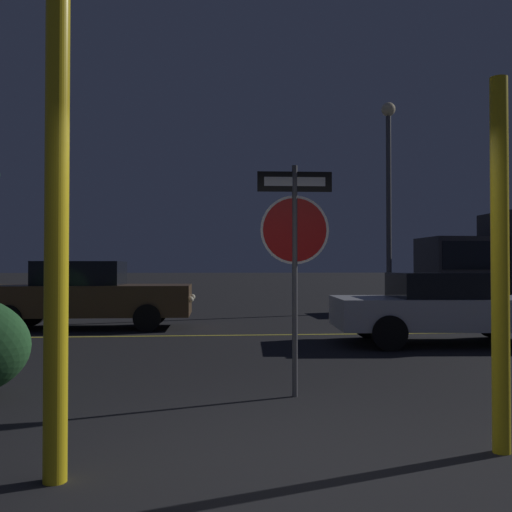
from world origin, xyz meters
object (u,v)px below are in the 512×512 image
object	(u,v)px
yellow_pole_left	(57,234)
yellow_pole_right	(500,264)
stop_sign	(295,235)
passing_car_3	(444,307)
street_lamp	(389,177)
passing_car_2	(86,295)

from	to	relation	value
yellow_pole_left	yellow_pole_right	size ratio (longest dim) A/B	1.14
stop_sign	yellow_pole_left	world-z (taller)	yellow_pole_left
yellow_pole_left	passing_car_3	size ratio (longest dim) A/B	0.77
yellow_pole_right	street_lamp	bearing A→B (deg)	75.38
passing_car_3	street_lamp	distance (m)	8.13
stop_sign	passing_car_2	bearing A→B (deg)	119.45
stop_sign	passing_car_2	distance (m)	8.20
passing_car_3	stop_sign	bearing A→B (deg)	-36.28
stop_sign	street_lamp	size ratio (longest dim) A/B	0.38
stop_sign	street_lamp	distance (m)	12.38
yellow_pole_left	street_lamp	distance (m)	15.26
street_lamp	stop_sign	bearing A→B (deg)	-112.87
passing_car_2	street_lamp	size ratio (longest dim) A/B	0.74
passing_car_3	street_lamp	xyz separation A→B (m)	(1.32, 7.20, 3.55)
yellow_pole_right	yellow_pole_left	bearing A→B (deg)	-174.53
passing_car_3	yellow_pole_right	bearing A→B (deg)	-15.34
passing_car_2	stop_sign	bearing A→B (deg)	28.07
stop_sign	passing_car_3	xyz separation A→B (m)	(3.39, 3.98, -1.10)
stop_sign	yellow_pole_right	world-z (taller)	yellow_pole_right
yellow_pole_left	passing_car_3	xyz separation A→B (m)	(5.35, 6.28, -0.97)
passing_car_2	passing_car_3	world-z (taller)	passing_car_2
passing_car_2	yellow_pole_right	bearing A→B (deg)	29.27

